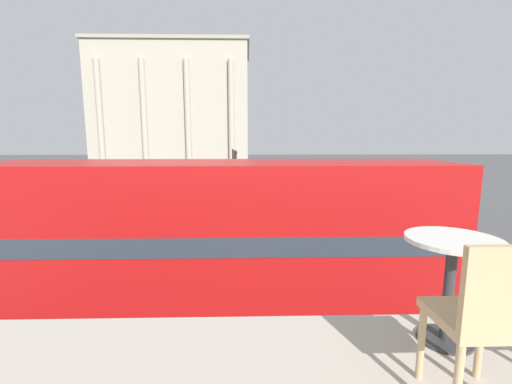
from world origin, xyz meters
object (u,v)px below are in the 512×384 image
at_px(double_decker_bus, 222,240).
at_px(traffic_light_near, 343,215).
at_px(traffic_light_mid, 348,183).
at_px(plaza_building_left, 176,108).
at_px(traffic_light_far, 234,169).
at_px(cafe_chair_0, 485,316).
at_px(pedestrian_olive, 281,196).
at_px(pedestrian_blue, 278,184).
at_px(pedestrian_black, 183,176).
at_px(cafe_dining_table, 451,266).

bearing_deg(double_decker_bus, traffic_light_near, 49.50).
relative_size(traffic_light_near, traffic_light_mid, 0.87).
height_order(plaza_building_left, traffic_light_far, plaza_building_left).
relative_size(cafe_chair_0, pedestrian_olive, 0.53).
bearing_deg(cafe_chair_0, plaza_building_left, 98.93).
bearing_deg(pedestrian_blue, plaza_building_left, 128.75).
distance_m(cafe_chair_0, pedestrian_black, 35.36).
height_order(double_decker_bus, traffic_light_near, double_decker_bus).
distance_m(cafe_dining_table, traffic_light_near, 10.64).
bearing_deg(traffic_light_mid, traffic_light_near, -107.99).
distance_m(plaza_building_left, traffic_light_near, 50.94).
bearing_deg(traffic_light_far, pedestrian_blue, 44.59).
xyz_separation_m(traffic_light_mid, traffic_light_far, (-6.77, 6.47, 0.26)).
bearing_deg(pedestrian_blue, cafe_chair_0, -80.05).
bearing_deg(traffic_light_near, cafe_dining_table, -102.15).
distance_m(traffic_light_near, pedestrian_black, 25.68).
xyz_separation_m(double_decker_bus, traffic_light_far, (-0.36, 17.38, 0.25)).
relative_size(cafe_dining_table, pedestrian_black, 0.43).
height_order(traffic_light_near, pedestrian_black, traffic_light_near).
bearing_deg(cafe_dining_table, plaza_building_left, 103.14).
distance_m(double_decker_bus, traffic_light_near, 5.86).
height_order(plaza_building_left, pedestrian_blue, plaza_building_left).
height_order(traffic_light_far, pedestrian_black, traffic_light_far).
height_order(cafe_chair_0, traffic_light_mid, cafe_chair_0).
bearing_deg(pedestrian_black, cafe_dining_table, 73.54).
distance_m(cafe_chair_0, pedestrian_olive, 21.98).
bearing_deg(cafe_chair_0, traffic_light_near, 73.64).
distance_m(cafe_chair_0, traffic_light_far, 24.26).
height_order(double_decker_bus, traffic_light_far, double_decker_bus).
relative_size(double_decker_bus, traffic_light_mid, 3.02).
height_order(traffic_light_mid, pedestrian_olive, traffic_light_mid).
relative_size(traffic_light_near, traffic_light_far, 0.78).
bearing_deg(cafe_dining_table, double_decker_bus, 108.02).
distance_m(traffic_light_far, pedestrian_olive, 4.42).
bearing_deg(cafe_chair_0, cafe_dining_table, 68.44).
bearing_deg(traffic_light_far, plaza_building_left, 107.96).
distance_m(traffic_light_near, traffic_light_mid, 7.19).
relative_size(double_decker_bus, pedestrian_black, 6.57).
bearing_deg(traffic_light_far, pedestrian_black, 119.25).
height_order(cafe_dining_table, traffic_light_far, cafe_dining_table).
height_order(double_decker_bus, pedestrian_black, double_decker_bus).
bearing_deg(plaza_building_left, traffic_light_near, -71.77).
bearing_deg(double_decker_bus, pedestrian_black, 107.71).
bearing_deg(pedestrian_blue, traffic_light_far, -122.34).
xyz_separation_m(traffic_light_far, pedestrian_black, (-5.72, 10.21, -1.70)).
distance_m(plaza_building_left, pedestrian_blue, 35.43).
distance_m(cafe_chair_0, pedestrian_blue, 27.95).
bearing_deg(pedestrian_olive, plaza_building_left, 142.23).
relative_size(traffic_light_mid, traffic_light_far, 0.90).
bearing_deg(cafe_chair_0, traffic_light_far, 91.22).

